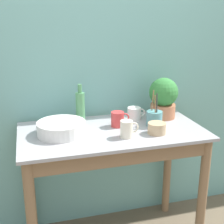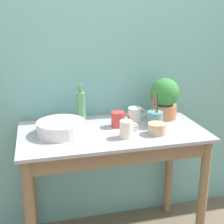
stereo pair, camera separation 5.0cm
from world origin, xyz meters
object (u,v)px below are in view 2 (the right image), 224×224
object	(u,v)px
bowl_wash_large	(61,128)
mug_cream	(126,129)
potted_plant	(164,98)
mug_red	(118,119)
bowl_small_tan	(157,129)
mug_white	(135,114)
utensil_cup	(155,119)
bottle_tall	(81,107)

from	to	relation	value
bowl_wash_large	mug_cream	xyz separation A→B (m)	(0.37, -0.15, 0.01)
potted_plant	mug_red	distance (m)	0.38
potted_plant	mug_red	bearing A→B (deg)	-165.66
bowl_small_tan	potted_plant	bearing A→B (deg)	59.47
mug_cream	bowl_wash_large	bearing A→B (deg)	157.99
mug_white	bowl_small_tan	distance (m)	0.29
bowl_wash_large	utensil_cup	bearing A→B (deg)	-1.00
bowl_wash_large	utensil_cup	world-z (taller)	utensil_cup
mug_cream	utensil_cup	bearing A→B (deg)	30.80
mug_white	utensil_cup	xyz separation A→B (m)	(0.09, -0.15, 0.01)
mug_red	utensil_cup	bearing A→B (deg)	-13.26
mug_cream	mug_red	xyz separation A→B (m)	(0.00, 0.19, -0.00)
potted_plant	bottle_tall	bearing A→B (deg)	175.71
utensil_cup	mug_red	bearing A→B (deg)	166.74
bottle_tall	utensil_cup	distance (m)	0.50
potted_plant	mug_cream	xyz separation A→B (m)	(-0.36, -0.29, -0.10)
mug_white	bowl_small_tan	bearing A→B (deg)	-80.56
mug_red	bowl_small_tan	size ratio (longest dim) A/B	1.10
mug_white	bowl_wash_large	bearing A→B (deg)	-164.96
bottle_tall	mug_white	size ratio (longest dim) A/B	2.10
utensil_cup	bottle_tall	bearing A→B (deg)	157.35
bottle_tall	potted_plant	bearing A→B (deg)	-4.29
bowl_wash_large	mug_white	world-z (taller)	mug_white
potted_plant	bowl_small_tan	distance (m)	0.34
bottle_tall	mug_white	distance (m)	0.38
mug_red	mug_white	bearing A→B (deg)	32.97
mug_white	mug_red	size ratio (longest dim) A/B	1.03
mug_cream	utensil_cup	distance (m)	0.27
mug_red	utensil_cup	size ratio (longest dim) A/B	0.51
mug_white	bowl_small_tan	xyz separation A→B (m)	(0.05, -0.28, -0.01)
potted_plant	bottle_tall	xyz separation A→B (m)	(-0.58, 0.04, -0.04)
bottle_tall	mug_cream	world-z (taller)	bottle_tall
bowl_wash_large	mug_red	xyz separation A→B (m)	(0.37, 0.04, 0.01)
potted_plant	mug_cream	bearing A→B (deg)	-141.54
mug_white	utensil_cup	world-z (taller)	utensil_cup
mug_cream	mug_white	size ratio (longest dim) A/B	0.90
bowl_wash_large	bowl_small_tan	size ratio (longest dim) A/B	2.66
potted_plant	utensil_cup	size ratio (longest dim) A/B	1.19
mug_red	utensil_cup	xyz separation A→B (m)	(0.23, -0.05, 0.00)
bowl_wash_large	potted_plant	bearing A→B (deg)	10.52
potted_plant	mug_white	distance (m)	0.24
bowl_wash_large	bottle_tall	xyz separation A→B (m)	(0.15, 0.18, 0.07)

